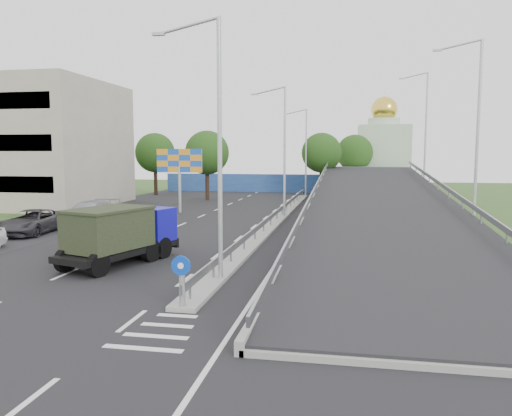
% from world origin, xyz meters
% --- Properties ---
extents(ground, '(160.00, 160.00, 0.00)m').
position_xyz_m(ground, '(0.00, 0.00, 0.00)').
color(ground, '#2D4C1E').
rests_on(ground, ground).
extents(road_surface, '(26.00, 90.00, 0.04)m').
position_xyz_m(road_surface, '(-3.00, 20.00, 0.00)').
color(road_surface, black).
rests_on(road_surface, ground).
extents(parking_strip, '(8.00, 90.00, 0.05)m').
position_xyz_m(parking_strip, '(-16.00, 20.00, 0.00)').
color(parking_strip, black).
rests_on(parking_strip, ground).
extents(median, '(1.00, 44.00, 0.20)m').
position_xyz_m(median, '(0.00, 24.00, 0.10)').
color(median, gray).
rests_on(median, ground).
extents(overpass_ramp, '(10.00, 50.00, 3.50)m').
position_xyz_m(overpass_ramp, '(7.50, 24.00, 1.75)').
color(overpass_ramp, gray).
rests_on(overpass_ramp, ground).
extents(median_guardrail, '(0.09, 44.00, 0.71)m').
position_xyz_m(median_guardrail, '(0.00, 24.00, 0.75)').
color(median_guardrail, gray).
rests_on(median_guardrail, median).
extents(sign_bollard, '(0.64, 0.23, 1.67)m').
position_xyz_m(sign_bollard, '(0.00, 2.17, 1.03)').
color(sign_bollard, black).
rests_on(sign_bollard, median).
extents(lamp_post_near, '(2.74, 0.18, 10.08)m').
position_xyz_m(lamp_post_near, '(0.11, 6.00, 5.81)').
color(lamp_post_near, '#B2B5B7').
rests_on(lamp_post_near, median).
extents(lamp_post_mid, '(2.74, 0.18, 10.08)m').
position_xyz_m(lamp_post_mid, '(0.11, 26.00, 5.81)').
color(lamp_post_mid, '#B2B5B7').
rests_on(lamp_post_mid, median).
extents(lamp_post_far, '(2.74, 0.18, 10.08)m').
position_xyz_m(lamp_post_far, '(0.11, 46.00, 5.81)').
color(lamp_post_far, '#B2B5B7').
rests_on(lamp_post_far, median).
extents(blue_wall, '(30.00, 0.50, 2.40)m').
position_xyz_m(blue_wall, '(-4.00, 52.00, 1.20)').
color(blue_wall, '#283F93').
rests_on(blue_wall, ground).
extents(church, '(7.00, 7.00, 13.80)m').
position_xyz_m(church, '(10.00, 60.00, 5.31)').
color(church, '#B2CCAD').
rests_on(church, ground).
extents(billboard, '(4.00, 0.24, 5.50)m').
position_xyz_m(billboard, '(-9.00, 28.00, 4.19)').
color(billboard, '#B2B5B7').
rests_on(billboard, ground).
extents(tree_left_mid, '(4.80, 4.80, 7.60)m').
position_xyz_m(tree_left_mid, '(-10.00, 40.00, 5.18)').
color(tree_left_mid, black).
rests_on(tree_left_mid, ground).
extents(tree_median_far, '(4.80, 4.80, 7.60)m').
position_xyz_m(tree_median_far, '(2.00, 48.00, 5.18)').
color(tree_median_far, black).
rests_on(tree_median_far, ground).
extents(tree_left_far, '(4.80, 4.80, 7.60)m').
position_xyz_m(tree_left_far, '(-18.00, 45.00, 5.18)').
color(tree_left_far, black).
rests_on(tree_left_far, ground).
extents(tree_ramp_far, '(4.80, 4.80, 7.60)m').
position_xyz_m(tree_ramp_far, '(6.00, 55.00, 5.18)').
color(tree_ramp_far, black).
rests_on(tree_ramp_far, ground).
extents(dump_truck, '(3.94, 6.48, 2.69)m').
position_xyz_m(dump_truck, '(-5.09, 8.44, 1.49)').
color(dump_truck, black).
rests_on(dump_truck, ground).
extents(parked_car_c, '(3.07, 5.73, 1.53)m').
position_xyz_m(parked_car_c, '(-14.62, 15.57, 0.77)').
color(parked_car_c, '#2F2E32').
rests_on(parked_car_c, ground).
extents(parked_car_d, '(2.47, 5.91, 1.70)m').
position_xyz_m(parked_car_d, '(-13.01, 19.83, 0.85)').
color(parked_car_d, '#A1A4AA').
rests_on(parked_car_d, ground).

